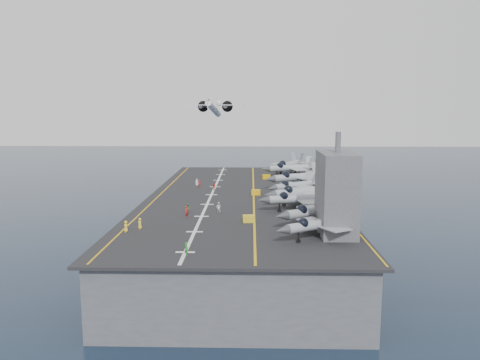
{
  "coord_description": "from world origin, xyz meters",
  "views": [
    {
      "loc": [
        2.46,
        -97.83,
        28.91
      ],
      "look_at": [
        0.0,
        4.0,
        13.0
      ],
      "focal_mm": 35.0,
      "sensor_mm": 36.0,
      "label": 1
    }
  ],
  "objects_px": {
    "fighter_jet_0": "(319,223)",
    "transport_plane": "(213,109)",
    "island_superstructure": "(337,183)",
    "tow_cart_a": "(249,219)"
  },
  "relations": [
    {
      "from": "fighter_jet_0",
      "to": "tow_cart_a",
      "type": "xyz_separation_m",
      "value": [
        -10.01,
        9.56,
        -1.7
      ]
    },
    {
      "from": "fighter_jet_0",
      "to": "transport_plane",
      "type": "relative_size",
      "value": 0.69
    },
    {
      "from": "tow_cart_a",
      "to": "transport_plane",
      "type": "distance_m",
      "value": 83.65
    },
    {
      "from": "fighter_jet_0",
      "to": "transport_plane",
      "type": "xyz_separation_m",
      "value": [
        -22.14,
        90.46,
        15.73
      ]
    },
    {
      "from": "island_superstructure",
      "to": "tow_cart_a",
      "type": "height_order",
      "value": "island_superstructure"
    },
    {
      "from": "fighter_jet_0",
      "to": "transport_plane",
      "type": "bearing_deg",
      "value": 103.75
    },
    {
      "from": "island_superstructure",
      "to": "fighter_jet_0",
      "type": "xyz_separation_m",
      "value": [
        -2.89,
        -3.32,
        -5.23
      ]
    },
    {
      "from": "fighter_jet_0",
      "to": "transport_plane",
      "type": "distance_m",
      "value": 94.45
    },
    {
      "from": "fighter_jet_0",
      "to": "island_superstructure",
      "type": "bearing_deg",
      "value": 48.94
    },
    {
      "from": "tow_cart_a",
      "to": "transport_plane",
      "type": "relative_size",
      "value": 0.09
    }
  ]
}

